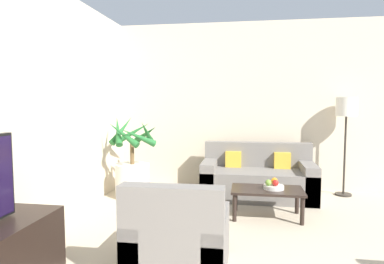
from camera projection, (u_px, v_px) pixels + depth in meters
wall_back at (303, 106)px, 5.45m from camera, size 7.61×0.06×2.70m
potted_palm at (133, 170)px, 5.05m from camera, size 0.73×0.81×1.23m
sofa_loveseat at (258, 179)px, 5.07m from camera, size 1.63×0.79×0.79m
floor_lamp at (346, 113)px, 5.09m from camera, size 0.31×0.31×1.48m
coffee_table at (267, 193)px, 4.17m from camera, size 0.86×0.50×0.36m
fruit_bowl at (274, 187)px, 4.16m from camera, size 0.25×0.25×0.05m
apple_red at (275, 183)px, 4.11m from camera, size 0.08×0.08×0.08m
apple_green at (268, 183)px, 4.12m from camera, size 0.08×0.08×0.08m
orange_fruit at (274, 181)px, 4.20m from camera, size 0.08×0.08×0.08m
armchair at (179, 243)px, 2.79m from camera, size 0.77×0.82×0.81m
ottoman at (193, 221)px, 3.54m from camera, size 0.63×0.47×0.37m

